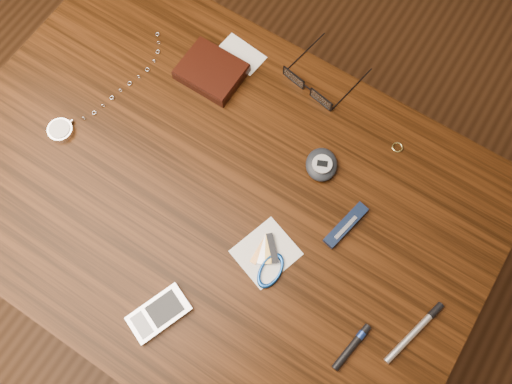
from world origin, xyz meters
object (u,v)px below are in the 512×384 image
notepad_keys (268,261)px  pocket_knife (346,225)px  wallet_and_card (212,71)px  eyeglasses (310,86)px  pda_phone (159,313)px  pedometer (321,164)px  silver_pen (419,328)px  pocket_watch (64,127)px  desk (217,208)px

notepad_keys → pocket_knife: 0.15m
wallet_and_card → pocket_knife: size_ratio=1.52×
eyeglasses → pda_phone: (0.01, -0.50, -0.00)m
pedometer → notepad_keys: (0.01, -0.20, -0.01)m
wallet_and_card → eyeglasses: bearing=22.6°
silver_pen → pocket_watch: bearing=-177.4°
wallet_and_card → pocket_knife: bearing=-18.9°
eyeglasses → notepad_keys: 0.35m
wallet_and_card → pedometer: size_ratio=1.80×
desk → pda_phone: bearing=-78.4°
notepad_keys → silver_pen: bearing=8.5°
pedometer → pocket_knife: (0.09, -0.07, -0.01)m
eyeglasses → pocket_knife: size_ratio=1.47×
desk → eyeglasses: (0.04, 0.28, 0.11)m
pda_phone → desk: bearing=101.6°
wallet_and_card → pda_phone: 0.47m
pda_phone → pedometer: pedometer is taller
wallet_and_card → pocket_watch: size_ratio=0.50×
eyeglasses → pocket_knife: (0.19, -0.20, -0.01)m
desk → pocket_watch: (-0.31, -0.05, 0.11)m
desk → wallet_and_card: size_ratio=6.58×
notepad_keys → silver_pen: silver_pen is taller
eyeglasses → pedometer: (0.10, -0.13, -0.00)m
wallet_and_card → pocket_watch: (-0.17, -0.25, -0.01)m
pocket_watch → notepad_keys: size_ratio=2.52×
eyeglasses → silver_pen: (0.38, -0.29, -0.01)m
pedometer → pocket_watch: bearing=-156.5°
silver_pen → pda_phone: bearing=-150.4°
wallet_and_card → eyeglasses: size_ratio=1.03×
desk → notepad_keys: size_ratio=8.32×
eyeglasses → notepad_keys: (0.11, -0.33, -0.01)m
pda_phone → notepad_keys: 0.20m
pda_phone → pocket_knife: pda_phone is taller
pda_phone → pocket_knife: bearing=58.1°
desk → silver_pen: (0.42, -0.01, 0.11)m
eyeglasses → pocket_knife: eyeglasses is taller
desk → silver_pen: size_ratio=7.44×
wallet_and_card → pda_phone: (0.19, -0.43, -0.01)m
desk → pda_phone: pda_phone is taller
silver_pen → wallet_and_card: bearing=158.9°
desk → pedometer: size_ratio=11.82×
notepad_keys → pda_phone: bearing=-121.6°
pocket_watch → silver_pen: pocket_watch is taller
pda_phone → silver_pen: (0.38, 0.21, -0.00)m
eyeglasses → silver_pen: 0.48m
eyeglasses → notepad_keys: eyeglasses is taller
pedometer → pocket_knife: 0.12m
pocket_knife → silver_pen: pocket_knife is taller
wallet_and_card → silver_pen: 0.60m
desk → silver_pen: silver_pen is taller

